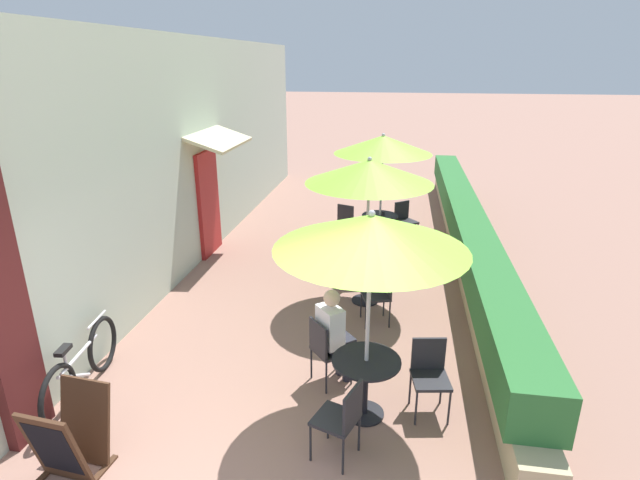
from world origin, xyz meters
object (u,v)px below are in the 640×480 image
(patio_umbrella_near, at_px, (371,232))
(patio_umbrella_far, at_px, (383,145))
(cafe_chair_near_right, at_px, (342,416))
(coffee_cup_far, at_px, (383,213))
(cafe_chair_far_right, at_px, (348,220))
(cafe_chair_near_left, at_px, (326,347))
(patio_umbrella_mid, at_px, (369,172))
(cafe_chair_mid_left, at_px, (381,291))
(patio_table_near, at_px, (366,376))
(coffee_cup_mid, at_px, (369,258))
(cafe_chair_far_left, at_px, (404,218))
(cafe_chair_mid_right, at_px, (353,256))
(cafe_chair_near_back, at_px, (430,371))
(patio_table_mid, at_px, (366,273))
(patio_table_far, at_px, (380,224))
(seated_patron_near_left, at_px, (334,332))
(cafe_chair_far_back, at_px, (387,235))
(menu_board, at_px, (71,435))
(bicycle_leaning, at_px, (82,367))

(patio_umbrella_near, height_order, patio_umbrella_far, same)
(cafe_chair_near_right, relative_size, coffee_cup_far, 9.67)
(cafe_chair_far_right, bearing_deg, patio_umbrella_far, 6.08)
(cafe_chair_near_right, xyz_separation_m, cafe_chair_far_right, (-0.63, 6.29, 0.00))
(cafe_chair_near_left, height_order, patio_umbrella_mid, patio_umbrella_mid)
(cafe_chair_near_left, distance_m, cafe_chair_mid_left, 1.74)
(patio_table_near, height_order, coffee_cup_mid, coffee_cup_mid)
(cafe_chair_near_left, distance_m, cafe_chair_far_left, 5.48)
(coffee_cup_far, bearing_deg, cafe_chair_mid_right, -102.89)
(coffee_cup_mid, relative_size, coffee_cup_far, 1.00)
(cafe_chair_near_right, bearing_deg, coffee_cup_mid, 20.01)
(cafe_chair_near_back, relative_size, cafe_chair_mid_left, 1.00)
(cafe_chair_mid_left, bearing_deg, cafe_chair_near_back, -178.24)
(cafe_chair_near_left, xyz_separation_m, patio_table_mid, (0.31, 2.31, -0.00))
(cafe_chair_near_left, bearing_deg, cafe_chair_far_right, 143.47)
(cafe_chair_near_right, relative_size, coffee_cup_mid, 9.67)
(cafe_chair_mid_right, xyz_separation_m, coffee_cup_far, (0.44, 1.91, 0.24))
(cafe_chair_mid_left, bearing_deg, patio_table_far, -13.09)
(seated_patron_near_left, xyz_separation_m, cafe_chair_near_right, (0.25, -1.28, -0.17))
(cafe_chair_mid_left, relative_size, cafe_chair_mid_right, 1.00)
(cafe_chair_near_left, distance_m, patio_table_far, 4.91)
(seated_patron_near_left, distance_m, patio_umbrella_far, 5.06)
(seated_patron_near_left, bearing_deg, cafe_chair_far_back, 133.26)
(coffee_cup_far, height_order, menu_board, menu_board)
(coffee_cup_mid, relative_size, cafe_chair_far_back, 0.10)
(patio_umbrella_mid, xyz_separation_m, cafe_chair_far_back, (0.28, 1.88, -1.66))
(seated_patron_near_left, bearing_deg, cafe_chair_near_left, -90.00)
(seated_patron_near_left, bearing_deg, patio_umbrella_near, -2.82)
(cafe_chair_far_back, bearing_deg, patio_umbrella_mid, 163.09)
(menu_board, bearing_deg, patio_umbrella_mid, 64.09)
(patio_table_mid, bearing_deg, bicycle_leaning, -136.40)
(cafe_chair_mid_left, relative_size, bicycle_leaning, 0.49)
(patio_umbrella_near, xyz_separation_m, coffee_cup_mid, (-0.16, 2.86, -1.42))
(patio_table_near, distance_m, cafe_chair_near_left, 0.72)
(coffee_cup_mid, bearing_deg, cafe_chair_far_left, 79.39)
(patio_table_mid, height_order, coffee_cup_mid, coffee_cup_mid)
(patio_table_near, bearing_deg, seated_patron_near_left, 126.92)
(patio_table_near, distance_m, cafe_chair_mid_left, 2.15)
(cafe_chair_near_left, distance_m, patio_umbrella_mid, 2.86)
(coffee_cup_far, bearing_deg, cafe_chair_mid_left, -88.10)
(patio_umbrella_mid, height_order, patio_table_far, patio_umbrella_mid)
(seated_patron_near_left, relative_size, patio_table_far, 1.65)
(patio_umbrella_near, height_order, patio_table_mid, patio_umbrella_near)
(patio_umbrella_near, bearing_deg, cafe_chair_mid_left, 88.24)
(patio_table_near, xyz_separation_m, patio_umbrella_mid, (-0.21, 2.81, 1.67))
(coffee_cup_mid, bearing_deg, seated_patron_near_left, -96.75)
(cafe_chair_near_right, distance_m, menu_board, 2.60)
(cafe_chair_near_right, xyz_separation_m, patio_umbrella_far, (0.07, 6.10, 1.66))
(cafe_chair_far_left, bearing_deg, patio_table_far, 6.08)
(patio_umbrella_near, relative_size, cafe_chair_far_left, 2.77)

